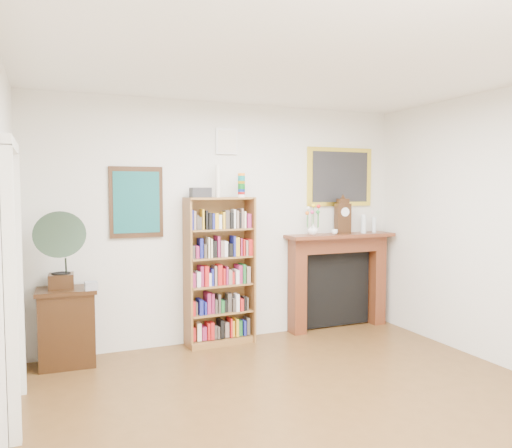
{
  "coord_description": "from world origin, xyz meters",
  "views": [
    {
      "loc": [
        -1.96,
        -3.06,
        1.8
      ],
      "look_at": [
        0.0,
        1.6,
        1.44
      ],
      "focal_mm": 35.0,
      "sensor_mm": 36.0,
      "label": 1
    }
  ],
  "objects_px": {
    "gramophone": "(61,246)",
    "bottle_right": "(374,225)",
    "mantel_clock": "(343,217)",
    "bottle_left": "(363,224)",
    "side_cabinet": "(67,327)",
    "fireplace": "(337,272)",
    "cd_stack": "(91,286)",
    "teacup": "(334,232)",
    "bookshelf": "(220,263)",
    "flower_vase": "(313,229)"
  },
  "relations": [
    {
      "from": "cd_stack",
      "to": "side_cabinet",
      "type": "bearing_deg",
      "value": 145.49
    },
    {
      "from": "side_cabinet",
      "to": "bottle_left",
      "type": "distance_m",
      "value": 3.74
    },
    {
      "from": "fireplace",
      "to": "bottle_left",
      "type": "relative_size",
      "value": 6.05
    },
    {
      "from": "mantel_clock",
      "to": "bottle_left",
      "type": "relative_size",
      "value": 1.85
    },
    {
      "from": "side_cabinet",
      "to": "bottle_right",
      "type": "bearing_deg",
      "value": 4.15
    },
    {
      "from": "side_cabinet",
      "to": "bottle_left",
      "type": "height_order",
      "value": "bottle_left"
    },
    {
      "from": "side_cabinet",
      "to": "gramophone",
      "type": "height_order",
      "value": "gramophone"
    },
    {
      "from": "bottle_right",
      "to": "gramophone",
      "type": "bearing_deg",
      "value": -177.31
    },
    {
      "from": "mantel_clock",
      "to": "teacup",
      "type": "relative_size",
      "value": 5.41
    },
    {
      "from": "gramophone",
      "to": "fireplace",
      "type": "bearing_deg",
      "value": 6.83
    },
    {
      "from": "gramophone",
      "to": "cd_stack",
      "type": "height_order",
      "value": "gramophone"
    },
    {
      "from": "gramophone",
      "to": "bottle_right",
      "type": "xyz_separation_m",
      "value": [
        3.85,
        0.18,
        0.09
      ]
    },
    {
      "from": "gramophone",
      "to": "bottle_right",
      "type": "relative_size",
      "value": 3.96
    },
    {
      "from": "side_cabinet",
      "to": "flower_vase",
      "type": "height_order",
      "value": "flower_vase"
    },
    {
      "from": "mantel_clock",
      "to": "bottle_left",
      "type": "bearing_deg",
      "value": -3.55
    },
    {
      "from": "side_cabinet",
      "to": "bookshelf",
      "type": "bearing_deg",
      "value": 5.26
    },
    {
      "from": "teacup",
      "to": "bottle_right",
      "type": "height_order",
      "value": "bottle_right"
    },
    {
      "from": "bottle_right",
      "to": "teacup",
      "type": "bearing_deg",
      "value": -173.51
    },
    {
      "from": "bottle_left",
      "to": "side_cabinet",
      "type": "bearing_deg",
      "value": -179.2
    },
    {
      "from": "gramophone",
      "to": "bottle_right",
      "type": "height_order",
      "value": "gramophone"
    },
    {
      "from": "side_cabinet",
      "to": "bottle_right",
      "type": "height_order",
      "value": "bottle_right"
    },
    {
      "from": "gramophone",
      "to": "cd_stack",
      "type": "relative_size",
      "value": 6.6
    },
    {
      "from": "mantel_clock",
      "to": "flower_vase",
      "type": "relative_size",
      "value": 3.21
    },
    {
      "from": "bookshelf",
      "to": "bottle_left",
      "type": "distance_m",
      "value": 1.99
    },
    {
      "from": "bottle_left",
      "to": "bottle_right",
      "type": "bearing_deg",
      "value": 10.99
    },
    {
      "from": "mantel_clock",
      "to": "gramophone",
      "type": "bearing_deg",
      "value": -173.74
    },
    {
      "from": "cd_stack",
      "to": "teacup",
      "type": "height_order",
      "value": "teacup"
    },
    {
      "from": "side_cabinet",
      "to": "cd_stack",
      "type": "height_order",
      "value": "cd_stack"
    },
    {
      "from": "side_cabinet",
      "to": "gramophone",
      "type": "distance_m",
      "value": 0.85
    },
    {
      "from": "bottle_left",
      "to": "gramophone",
      "type": "bearing_deg",
      "value": -177.75
    },
    {
      "from": "bookshelf",
      "to": "flower_vase",
      "type": "xyz_separation_m",
      "value": [
        1.22,
        0.0,
        0.35
      ]
    },
    {
      "from": "gramophone",
      "to": "bottle_right",
      "type": "bearing_deg",
      "value": 5.77
    },
    {
      "from": "flower_vase",
      "to": "bottle_right",
      "type": "relative_size",
      "value": 0.69
    },
    {
      "from": "gramophone",
      "to": "bottle_left",
      "type": "xyz_separation_m",
      "value": [
        3.66,
        0.14,
        0.11
      ]
    },
    {
      "from": "gramophone",
      "to": "bottle_left",
      "type": "relative_size",
      "value": 3.3
    },
    {
      "from": "bookshelf",
      "to": "bottle_right",
      "type": "xyz_separation_m",
      "value": [
        2.15,
        0.02,
        0.38
      ]
    },
    {
      "from": "teacup",
      "to": "gramophone",
      "type": "bearing_deg",
      "value": -178.08
    },
    {
      "from": "fireplace",
      "to": "mantel_clock",
      "type": "xyz_separation_m",
      "value": [
        0.05,
        -0.04,
        0.71
      ]
    },
    {
      "from": "gramophone",
      "to": "cd_stack",
      "type": "xyz_separation_m",
      "value": [
        0.27,
        -0.06,
        -0.41
      ]
    },
    {
      "from": "bottle_right",
      "to": "fireplace",
      "type": "bearing_deg",
      "value": 176.07
    },
    {
      "from": "side_cabinet",
      "to": "teacup",
      "type": "bearing_deg",
      "value": 3.08
    },
    {
      "from": "cd_stack",
      "to": "bottle_left",
      "type": "xyz_separation_m",
      "value": [
        3.38,
        0.21,
        0.52
      ]
    },
    {
      "from": "side_cabinet",
      "to": "fireplace",
      "type": "bearing_deg",
      "value": 5.01
    },
    {
      "from": "teacup",
      "to": "cd_stack",
      "type": "bearing_deg",
      "value": -176.66
    },
    {
      "from": "fireplace",
      "to": "bottle_right",
      "type": "height_order",
      "value": "bottle_right"
    },
    {
      "from": "teacup",
      "to": "side_cabinet",
      "type": "bearing_deg",
      "value": -179.75
    },
    {
      "from": "gramophone",
      "to": "bottle_left",
      "type": "height_order",
      "value": "gramophone"
    },
    {
      "from": "side_cabinet",
      "to": "flower_vase",
      "type": "xyz_separation_m",
      "value": [
        2.88,
        0.07,
        0.9
      ]
    },
    {
      "from": "side_cabinet",
      "to": "bottle_left",
      "type": "bearing_deg",
      "value": 3.63
    },
    {
      "from": "teacup",
      "to": "bottle_left",
      "type": "height_order",
      "value": "bottle_left"
    }
  ]
}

